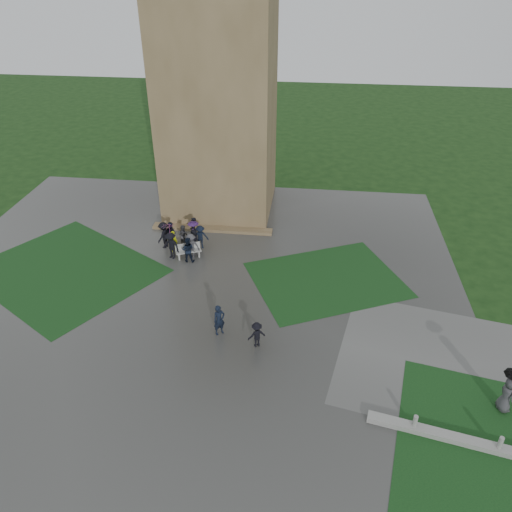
# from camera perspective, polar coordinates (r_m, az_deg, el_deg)

# --- Properties ---
(ground) EXTENTS (120.00, 120.00, 0.00)m
(ground) POSITION_cam_1_polar(r_m,az_deg,el_deg) (29.06, -9.03, -7.15)
(ground) COLOR black
(plaza) EXTENTS (34.00, 34.00, 0.02)m
(plaza) POSITION_cam_1_polar(r_m,az_deg,el_deg) (30.57, -8.10, -4.80)
(plaza) COLOR #333331
(plaza) RESTS_ON ground
(lawn_inset_left) EXTENTS (14.10, 13.46, 0.01)m
(lawn_inset_left) POSITION_cam_1_polar(r_m,az_deg,el_deg) (35.01, -20.92, -1.59)
(lawn_inset_left) COLOR black
(lawn_inset_left) RESTS_ON plaza
(lawn_inset_right) EXTENTS (11.12, 10.15, 0.01)m
(lawn_inset_right) POSITION_cam_1_polar(r_m,az_deg,el_deg) (32.18, 8.05, -2.68)
(lawn_inset_right) COLOR black
(lawn_inset_right) RESTS_ON plaza
(tower) EXTENTS (8.00, 8.00, 18.00)m
(tower) POSITION_cam_1_polar(r_m,az_deg,el_deg) (38.39, -4.34, 18.03)
(tower) COLOR brown
(tower) RESTS_ON ground
(tower_plinth) EXTENTS (9.00, 0.80, 0.22)m
(tower_plinth) POSITION_cam_1_polar(r_m,az_deg,el_deg) (37.55, -5.02, 3.11)
(tower_plinth) COLOR brown
(tower_plinth) RESTS_ON plaza
(bench) EXTENTS (1.78, 1.15, 0.99)m
(bench) POSITION_cam_1_polar(r_m,az_deg,el_deg) (34.23, -7.75, 0.63)
(bench) COLOR #A8A9A4
(bench) RESTS_ON plaza
(visitor_cluster) EXTENTS (3.69, 3.21, 2.61)m
(visitor_cluster) POSITION_cam_1_polar(r_m,az_deg,el_deg) (34.61, -8.57, 1.99)
(visitor_cluster) COLOR black
(visitor_cluster) RESTS_ON plaza
(pedestrian_mid) EXTENTS (0.79, 0.75, 1.82)m
(pedestrian_mid) POSITION_cam_1_polar(r_m,az_deg,el_deg) (27.24, -4.23, -7.31)
(pedestrian_mid) COLOR black
(pedestrian_mid) RESTS_ON plaza
(pedestrian_near) EXTENTS (1.09, 0.89, 1.50)m
(pedestrian_near) POSITION_cam_1_polar(r_m,az_deg,el_deg) (26.50, 0.08, -8.97)
(pedestrian_near) COLOR black
(pedestrian_near) RESTS_ON plaza
(pedestrian_path) EXTENTS (0.85, 1.05, 2.40)m
(pedestrian_path) POSITION_cam_1_polar(r_m,az_deg,el_deg) (25.64, 26.98, -13.37)
(pedestrian_path) COLOR #3D3C41
(pedestrian_path) RESTS_ON path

